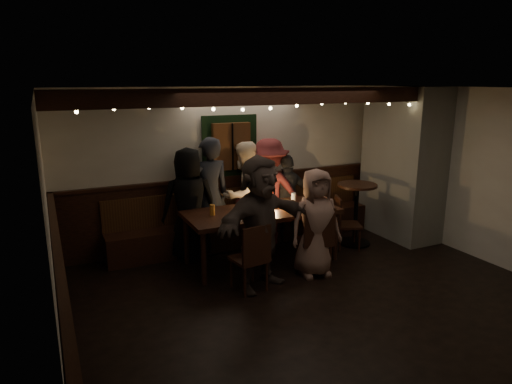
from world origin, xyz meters
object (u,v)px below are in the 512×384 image
dining_table (262,215)px  chair_end (343,220)px  person_a (189,204)px  person_c (244,195)px  person_e (287,198)px  high_top (356,206)px  person_b (210,195)px  person_f (260,223)px  chair_near_right (317,236)px  person_g (315,223)px  person_d (269,192)px  chair_near_left (252,255)px

dining_table → chair_end: bearing=-2.2°
person_a → person_c: 0.97m
person_c → person_e: size_ratio=1.16×
dining_table → high_top: high_top is taller
person_b → person_f: (0.15, -1.53, -0.03)m
person_b → person_a: bearing=11.8°
dining_table → person_e: person_e is taller
chair_near_right → person_b: person_b is taller
person_a → person_g: bearing=145.5°
chair_near_right → person_d: bearing=91.2°
person_b → person_f: bearing=91.5°
chair_near_left → person_c: bearing=69.7°
chair_near_right → person_d: 1.49m
high_top → dining_table: bearing=-178.7°
person_e → person_g: bearing=75.2°
chair_end → person_g: size_ratio=0.57×
chair_end → person_g: person_g is taller
high_top → person_b: size_ratio=0.56×
person_f → chair_end: bearing=1.2°
dining_table → high_top: bearing=1.3°
chair_near_left → person_g: size_ratio=0.60×
person_g → person_e: bearing=82.9°
chair_near_left → high_top: (2.33, 0.91, 0.13)m
chair_near_right → person_g: person_g is taller
high_top → person_b: (-2.32, 0.72, 0.27)m
person_a → person_c: bearing=-163.6°
person_f → person_c: bearing=53.9°
dining_table → person_c: person_c is taller
chair_near_left → person_a: person_a is taller
person_a → person_d: bearing=-166.8°
chair_near_left → high_top: size_ratio=0.89×
chair_near_right → person_g: (-0.04, -0.01, 0.21)m
chair_near_right → person_f: size_ratio=0.55×
person_e → person_g: person_g is taller
chair_end → person_c: 1.66m
person_e → person_f: bearing=48.4°
person_c → dining_table: bearing=65.4°
person_d → chair_near_right: bearing=113.3°
chair_near_left → person_d: 1.94m
person_c → high_top: bearing=136.5°
chair_end → person_d: (-0.96, 0.78, 0.40)m
chair_near_left → chair_end: (2.00, 0.81, -0.03)m
chair_near_left → person_e: (1.36, 1.54, 0.23)m
high_top → person_c: person_c is taller
chair_end → person_e: (-0.64, 0.73, 0.26)m
chair_near_left → chair_end: chair_near_left is taller
high_top → person_e: (-0.97, 0.63, 0.10)m
dining_table → person_c: 0.77m
person_b → person_f: person_b is taller
person_a → person_e: person_a is taller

